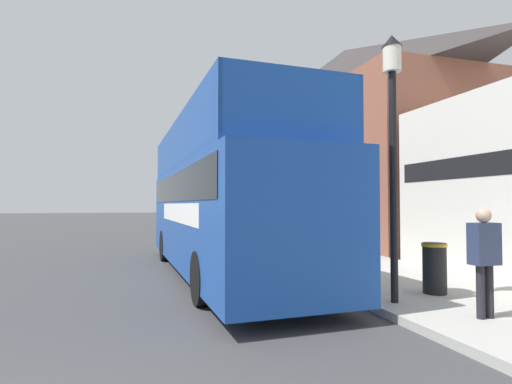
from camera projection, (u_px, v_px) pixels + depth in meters
ground_plane at (104, 238)px, 22.01m from camera, size 144.00×144.00×0.00m
sidewalk at (252, 238)px, 21.31m from camera, size 3.96×108.00×0.14m
brick_terrace_rear at (345, 144)px, 21.78m from camera, size 6.00×16.30×10.36m
tour_bus at (220, 207)px, 10.70m from camera, size 2.89×10.40×4.00m
parked_car_ahead_of_bus at (201, 231)px, 17.93m from camera, size 2.01×4.65×1.43m
pedestrian_second at (484, 252)px, 6.06m from camera, size 0.44×0.24×1.66m
lamp_post_nearest at (393, 117)px, 7.11m from camera, size 0.35×0.35×4.76m
lamp_post_second at (262, 165)px, 14.32m from camera, size 0.35×0.35×4.51m
lamp_post_third at (222, 180)px, 21.57m from camera, size 0.35×0.35×4.40m
litter_bin at (434, 267)px, 7.73m from camera, size 0.48×0.48×0.98m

